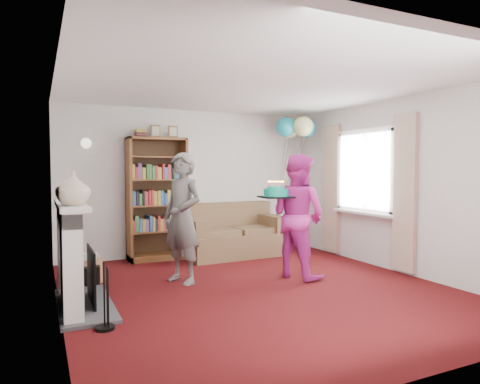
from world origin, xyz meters
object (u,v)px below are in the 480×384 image
sofa (232,236)px  person_magenta (298,216)px  bookcase (156,200)px  person_striped (182,218)px  birthday_cake (276,193)px

sofa → person_magenta: person_magenta is taller
bookcase → person_magenta: 2.46m
person_striped → bookcase: bearing=152.4°
person_striped → birthday_cake: person_striped is taller
person_striped → birthday_cake: (1.16, -0.42, 0.32)m
person_striped → person_magenta: bearing=50.5°
bookcase → person_magenta: bookcase is taller
bookcase → person_striped: 1.60m
sofa → person_magenta: size_ratio=1.00×
bookcase → birthday_cake: bookcase is taller
bookcase → birthday_cake: 2.30m
sofa → person_striped: bearing=-136.2°
bookcase → sofa: 1.43m
person_striped → birthday_cake: size_ratio=4.32×
bookcase → birthday_cake: (1.09, -2.02, 0.20)m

